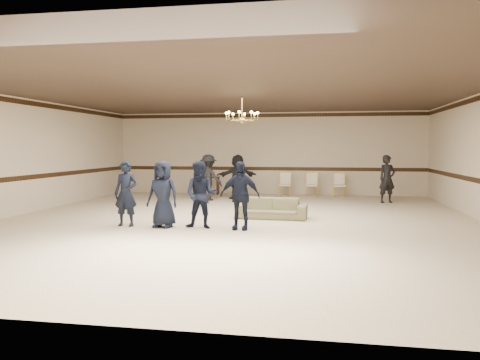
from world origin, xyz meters
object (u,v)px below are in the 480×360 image
object	(u,v)px
boy_c	(201,195)
boy_d	(240,196)
boy_a	(126,194)
console_table	(209,185)
adult_mid	(237,177)
settee	(272,208)
adult_right	(387,179)
chandelier	(242,108)
banquet_chair_right	(339,185)
banquet_chair_mid	(312,185)
banquet_chair_left	(285,185)
adult_left	(208,178)
boy_b	(163,194)

from	to	relation	value
boy_c	boy_d	bearing A→B (deg)	2.02
boy_a	console_table	distance (m)	7.63
boy_a	console_table	xyz separation A→B (m)	(0.14, 7.61, -0.42)
adult_mid	console_table	size ratio (longest dim) A/B	1.92
boy_a	console_table	bearing A→B (deg)	91.14
boy_a	settee	world-z (taller)	boy_a
adult_right	adult_mid	bearing A→B (deg)	152.43
chandelier	settee	xyz separation A→B (m)	(0.84, -0.34, -2.61)
boy_c	banquet_chair_right	distance (m)	8.14
console_table	chandelier	bearing A→B (deg)	-64.48
chandelier	boy_a	bearing A→B (deg)	-138.42
boy_a	adult_mid	size ratio (longest dim) A/B	0.96
boy_d	adult_right	xyz separation A→B (m)	(3.93, 5.83, 0.03)
banquet_chair_mid	banquet_chair_left	bearing A→B (deg)	-177.53
boy_c	boy_d	distance (m)	0.90
boy_d	boy_c	bearing A→B (deg)	-178.14
boy_c	boy_d	world-z (taller)	same
boy_d	adult_mid	bearing A→B (deg)	102.50
adult_mid	banquet_chair_right	world-z (taller)	adult_mid
boy_a	banquet_chair_left	bearing A→B (deg)	69.24
settee	adult_left	world-z (taller)	adult_left
boy_b	boy_d	distance (m)	1.80
boy_d	banquet_chair_left	world-z (taller)	boy_d
banquet_chair_mid	console_table	xyz separation A→B (m)	(-4.00, 0.20, -0.09)
boy_a	banquet_chair_mid	distance (m)	8.50
boy_a	boy_d	size ratio (longest dim) A/B	1.00
boy_a	boy_c	distance (m)	1.80
banquet_chair_left	console_table	world-z (taller)	banquet_chair_left
boy_b	console_table	size ratio (longest dim) A/B	1.85
adult_right	banquet_chair_right	size ratio (longest dim) A/B	1.82
banquet_chair_left	banquet_chair_mid	size ratio (longest dim) A/B	1.00
adult_right	console_table	size ratio (longest dim) A/B	1.92
chandelier	banquet_chair_mid	size ratio (longest dim) A/B	1.08
boy_d	settee	distance (m)	1.92
boy_b	banquet_chair_left	distance (m)	7.75
boy_c	adult_right	bearing A→B (deg)	52.38
chandelier	adult_mid	size ratio (longest dim) A/B	0.59
adult_right	banquet_chair_left	xyz separation A→B (m)	(-3.49, 1.58, -0.36)
adult_left	settee	bearing A→B (deg)	143.63
settee	boy_c	bearing A→B (deg)	-126.20
boy_d	boy_b	bearing A→B (deg)	-178.14
adult_mid	banquet_chair_left	distance (m)	2.03
adult_right	console_table	world-z (taller)	adult_right
adult_right	banquet_chair_right	bearing A→B (deg)	110.19
chandelier	adult_mid	distance (m)	4.69
adult_mid	console_table	world-z (taller)	adult_mid
boy_b	adult_left	world-z (taller)	adult_left
banquet_chair_mid	console_table	world-z (taller)	banquet_chair_mid
boy_c	banquet_chair_mid	size ratio (longest dim) A/B	1.75
chandelier	adult_right	world-z (taller)	chandelier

